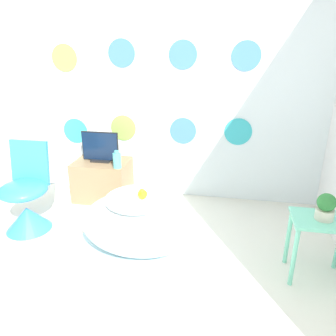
{
  "coord_description": "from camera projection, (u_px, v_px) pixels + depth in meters",
  "views": [
    {
      "loc": [
        0.79,
        -1.3,
        1.67
      ],
      "look_at": [
        0.37,
        1.02,
        0.75
      ],
      "focal_mm": 35.0,
      "sensor_mm": 36.0,
      "label": 1
    }
  ],
  "objects": [
    {
      "name": "vase",
      "position": [
        117.0,
        160.0,
        3.36
      ],
      "size": [
        0.08,
        0.08,
        0.19
      ],
      "color": "#51B2AD",
      "rests_on": "tv_cabinet"
    },
    {
      "name": "tv",
      "position": [
        100.0,
        148.0,
        3.52
      ],
      "size": [
        0.41,
        0.12,
        0.33
      ],
      "color": "black",
      "rests_on": "tv_cabinet"
    },
    {
      "name": "bathtub",
      "position": [
        139.0,
        223.0,
        2.72
      ],
      "size": [
        0.96,
        0.65,
        0.5
      ],
      "color": "white",
      "rests_on": "ground_plane"
    },
    {
      "name": "potted_plant_left",
      "position": [
        326.0,
        207.0,
        2.28
      ],
      "size": [
        0.13,
        0.13,
        0.19
      ],
      "color": "beige",
      "rests_on": "side_table"
    },
    {
      "name": "rug",
      "position": [
        136.0,
        260.0,
        2.67
      ],
      "size": [
        1.19,
        0.97,
        0.01
      ],
      "color": "silver",
      "rests_on": "ground_plane"
    },
    {
      "name": "wall_back_dotted",
      "position": [
        153.0,
        79.0,
        3.42
      ],
      "size": [
        4.6,
        0.05,
        2.6
      ],
      "color": "white",
      "rests_on": "ground_plane"
    },
    {
      "name": "chair",
      "position": [
        26.0,
        203.0,
        3.03
      ],
      "size": [
        0.44,
        0.44,
        0.82
      ],
      "color": "#338CE0",
      "rests_on": "ground_plane"
    },
    {
      "name": "tv_cabinet",
      "position": [
        103.0,
        180.0,
        3.66
      ],
      "size": [
        0.59,
        0.43,
        0.44
      ],
      "color": "#8E704C",
      "rests_on": "ground_plane"
    },
    {
      "name": "side_table",
      "position": [
        321.0,
        232.0,
        2.35
      ],
      "size": [
        0.42,
        0.31,
        0.49
      ],
      "color": "#72D8B7",
      "rests_on": "ground_plane"
    },
    {
      "name": "rubber_duck",
      "position": [
        142.0,
        194.0,
        2.57
      ],
      "size": [
        0.08,
        0.08,
        0.09
      ],
      "color": "yellow",
      "rests_on": "bathtub"
    }
  ]
}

